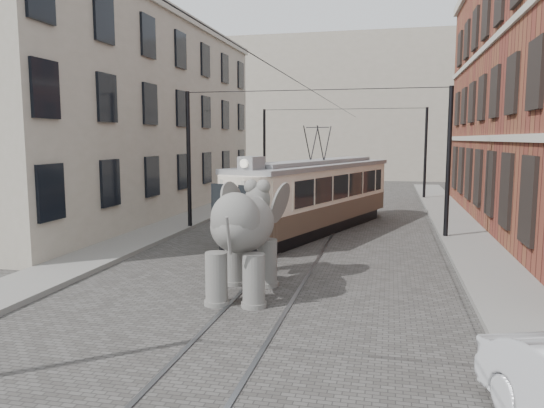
# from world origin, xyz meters

# --- Properties ---
(ground) EXTENTS (120.00, 120.00, 0.00)m
(ground) POSITION_xyz_m (0.00, 0.00, 0.00)
(ground) COLOR #494643
(tram_rails) EXTENTS (1.54, 80.00, 0.02)m
(tram_rails) POSITION_xyz_m (0.00, 0.00, 0.01)
(tram_rails) COLOR slate
(tram_rails) RESTS_ON ground
(sidewalk_right) EXTENTS (2.00, 60.00, 0.15)m
(sidewalk_right) POSITION_xyz_m (6.00, 0.00, 0.07)
(sidewalk_right) COLOR slate
(sidewalk_right) RESTS_ON ground
(sidewalk_left) EXTENTS (2.00, 60.00, 0.15)m
(sidewalk_left) POSITION_xyz_m (-6.50, 0.00, 0.07)
(sidewalk_left) COLOR slate
(sidewalk_left) RESTS_ON ground
(stucco_building) EXTENTS (7.00, 24.00, 10.00)m
(stucco_building) POSITION_xyz_m (-11.00, 10.00, 5.00)
(stucco_building) COLOR #9D9482
(stucco_building) RESTS_ON ground
(distant_block) EXTENTS (28.00, 10.00, 14.00)m
(distant_block) POSITION_xyz_m (0.00, 40.00, 7.00)
(distant_block) COLOR #9D9482
(distant_block) RESTS_ON ground
(catenary) EXTENTS (11.00, 30.20, 6.00)m
(catenary) POSITION_xyz_m (-0.20, 5.00, 3.00)
(catenary) COLOR black
(catenary) RESTS_ON ground
(tram) EXTENTS (5.87, 11.50, 4.50)m
(tram) POSITION_xyz_m (-0.06, 6.73, 2.25)
(tram) COLOR beige
(tram) RESTS_ON ground
(elephant) EXTENTS (2.82, 4.80, 2.86)m
(elephant) POSITION_xyz_m (-0.60, -2.87, 1.43)
(elephant) COLOR #64625D
(elephant) RESTS_ON ground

